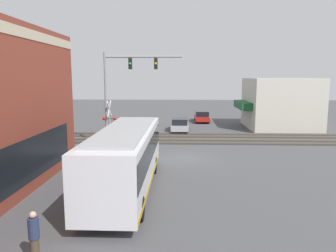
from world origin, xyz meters
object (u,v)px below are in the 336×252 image
(crossing_signal, at_px, (109,119))
(city_bus, at_px, (126,157))
(parked_car_silver, at_px, (180,125))
(pedestrian_by_lamp, at_px, (34,237))
(parked_car_red, at_px, (202,117))

(crossing_signal, bearing_deg, city_bus, -163.50)
(crossing_signal, xyz_separation_m, parked_car_silver, (7.82, -5.85, -1.64))
(city_bus, xyz_separation_m, pedestrian_by_lamp, (-6.64, 1.77, -0.93))
(pedestrian_by_lamp, bearing_deg, city_bus, -14.89)
(parked_car_red, relative_size, pedestrian_by_lamp, 2.84)
(city_bus, distance_m, parked_car_silver, 19.01)
(crossing_signal, height_order, parked_car_red, crossing_signal)
(crossing_signal, bearing_deg, parked_car_silver, -36.82)
(parked_car_silver, relative_size, pedestrian_by_lamp, 2.78)
(city_bus, height_order, crossing_signal, crossing_signal)
(city_bus, relative_size, pedestrian_by_lamp, 6.34)
(city_bus, height_order, parked_car_red, city_bus)
(crossing_signal, height_order, parked_car_silver, crossing_signal)
(city_bus, relative_size, parked_car_red, 2.23)
(city_bus, bearing_deg, parked_car_silver, -7.88)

